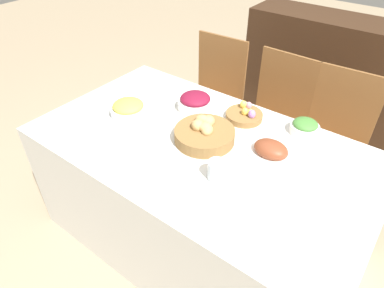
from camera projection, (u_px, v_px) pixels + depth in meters
ground_plane at (199, 236)px, 2.21m from camera, size 12.00×12.00×0.00m
dining_table at (200, 195)px, 1.98m from camera, size 1.75×1.00×0.75m
chair_far_right at (332, 136)px, 2.24m from camera, size 0.44×0.44×0.91m
chair_far_center at (274, 115)px, 2.44m from camera, size 0.44×0.44×0.91m
chair_far_left at (213, 93)px, 2.69m from camera, size 0.44×0.44×0.91m
sideboard at (332, 74)px, 2.99m from camera, size 1.52×0.44×0.95m
bread_basket at (204, 133)px, 1.74m from camera, size 0.31×0.31×0.11m
egg_basket at (245, 115)px, 1.91m from camera, size 0.21×0.21×0.08m
ham_platter at (271, 150)px, 1.66m from camera, size 0.26×0.18×0.08m
beet_salad_bowl at (195, 102)px, 1.98m from camera, size 0.21×0.21×0.10m
pineapple_bowl at (128, 108)px, 1.93m from camera, size 0.20×0.20×0.09m
green_salad_bowl at (305, 127)px, 1.80m from camera, size 0.15×0.15×0.08m
dinner_plate at (153, 173)px, 1.56m from camera, size 0.25×0.25×0.01m
fork at (130, 160)px, 1.63m from camera, size 0.02×0.18×0.00m
knife at (178, 187)px, 1.49m from camera, size 0.02×0.18×0.00m
spoon at (184, 190)px, 1.48m from camera, size 0.02×0.18×0.00m
drinking_cup at (217, 170)px, 1.51m from camera, size 0.08×0.08×0.09m
butter_dish at (138, 131)px, 1.80m from camera, size 0.13×0.08×0.03m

